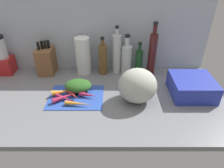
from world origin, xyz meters
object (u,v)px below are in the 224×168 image
Objects in this scene: bottle_0 at (103,59)px; winter_squash at (137,86)px; cutting_board at (76,97)px; dish_rack at (191,86)px; knife_block at (46,61)px; bottle_1 at (116,54)px; bottle_3 at (138,62)px; paper_towel_roll at (83,56)px; bottle_2 at (126,59)px; carrot_1 at (77,87)px; carrot_0 at (80,89)px; carrot_4 at (65,97)px; carrot_8 at (80,86)px; carrot_3 at (78,104)px; carrot_2 at (67,99)px; carrot_6 at (88,95)px; bottle_4 at (152,53)px; carrot_7 at (61,92)px; blender_appliance at (3,58)px; carrot_5 at (72,94)px.

winter_squash is at bearing -57.22° from bottle_0.
dish_rack reaches higher than cutting_board.
knife_block is 0.70× the size of bottle_1.
bottle_3 is (41.04, 29.39, 9.35)cm from cutting_board.
paper_towel_roll is 23.94cm from bottle_1.
bottle_0 is 0.96× the size of bottle_2.
bottle_0 is at bearing 122.78° from winter_squash.
cutting_board is 1.20× the size of bottle_0.
bottle_2 reaches higher than paper_towel_roll.
carrot_1 is 34.75cm from knife_block.
bottle_2 is at bearing 39.26° from carrot_0.
carrot_4 is (-5.48, -11.24, 0.37)cm from carrot_1.
bottle_1 is (23.95, 23.74, 12.17)cm from carrot_8.
bottle_1 reaches higher than carrot_1.
knife_block is at bearing -179.10° from bottle_1.
bottle_1 reaches higher than carrot_3.
carrot_0 is 0.88× the size of carrot_2.
bottle_3 reaches higher than carrot_4.
bottle_2 reaches higher than carrot_3.
carrot_6 is at bearing -104.98° from bottle_0.
knife_block is 75.76cm from bottle_4.
carrot_0 is 0.65× the size of winter_squash.
bottle_2 reaches higher than carrot_7.
blender_appliance is 0.74× the size of bottle_4.
bottle_1 is at bearing 48.09° from carrot_4.
carrot_1 is at bearing 36.36° from carrot_7.
carrot_3 is 1.45× the size of carrot_6.
carrot_6 is at bearing -5.69° from cutting_board.
bottle_4 is at bearing 22.97° from carrot_8.
knife_block is 100.59cm from dish_rack.
bottle_3 is (50.34, 27.27, 7.18)cm from carrot_7.
winter_squash is (36.59, -2.83, 9.85)cm from cutting_board.
carrot_2 is (-6.35, -10.37, -0.35)cm from carrot_0.
carrot_2 is at bearing -148.46° from bottle_4.
bottle_0 reaches higher than bottle_3.
bottle_1 is 54.67cm from dish_rack.
carrot_4 is at bearing -145.73° from bottle_3.
winter_squash is 0.59× the size of bottle_4.
carrot_5 is at bearing -177.00° from dish_rack.
winter_squash is 35.39cm from dish_rack.
winter_squash is (41.29, 1.61, 8.38)cm from carrot_2.
paper_towel_roll is at bearing 135.78° from winter_squash.
carrot_0 is 0.96× the size of carrot_3.
carrot_5 is 0.30× the size of bottle_4.
bottle_1 is (-11.27, 35.07, 4.30)cm from winter_squash.
cutting_board is 2.14× the size of carrot_8.
carrot_0 is 0.61× the size of bottle_3.
carrot_7 reaches higher than carrot_2.
blender_appliance is 1.17× the size of bottle_3.
carrot_4 is 57.45cm from bottle_3.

